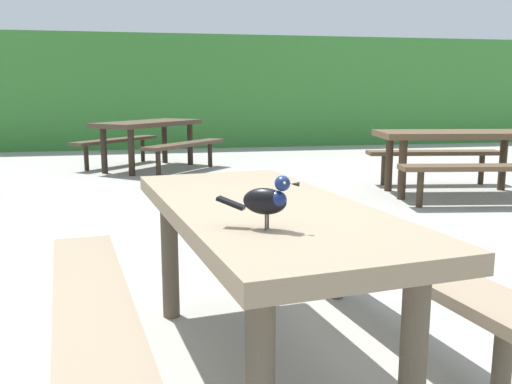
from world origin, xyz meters
name	(u,v)px	position (x,y,z in m)	size (l,w,h in m)	color
ground_plane	(274,379)	(0.00, 0.00, 0.00)	(60.00, 60.00, 0.00)	#A3A099
hedge_wall	(167,92)	(0.00, 10.62, 1.18)	(28.00, 1.96, 2.36)	#387A33
picnic_table_foreground	(263,246)	(-0.03, 0.10, 0.56)	(1.91, 1.93, 0.74)	#84725B
bird_grackle	(268,199)	(-0.10, -0.34, 0.84)	(0.26, 0.16, 0.18)	black
picnic_table_mid_left	(149,133)	(-0.45, 6.65, 0.56)	(2.39, 2.39, 0.74)	#473828
picnic_table_mid_right	(456,147)	(3.03, 3.73, 0.56)	(1.95, 1.92, 0.74)	brown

